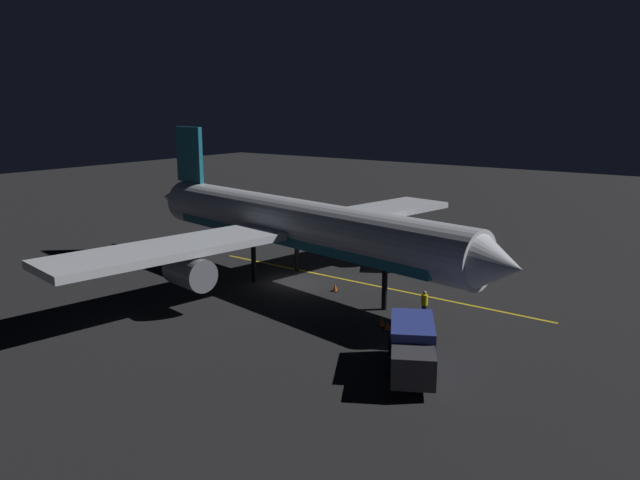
{
  "coord_description": "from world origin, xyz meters",
  "views": [
    {
      "loc": [
        33.84,
        26.45,
        12.82
      ],
      "look_at": [
        0.0,
        2.0,
        3.5
      ],
      "focal_mm": 34.07,
      "sensor_mm": 36.0,
      "label": 1
    }
  ],
  "objects_px": {
    "ground_crew_worker": "(424,304)",
    "baggage_truck": "(412,348)",
    "airliner": "(292,225)",
    "traffic_cone_under_wing": "(406,314)",
    "catering_truck": "(410,248)",
    "traffic_cone_near_left": "(382,322)",
    "traffic_cone_far": "(335,288)",
    "traffic_cone_near_right": "(388,326)"
  },
  "relations": [
    {
      "from": "airliner",
      "to": "ground_crew_worker",
      "type": "xyz_separation_m",
      "value": [
        1.53,
        11.52,
        -3.36
      ]
    },
    {
      "from": "ground_crew_worker",
      "to": "traffic_cone_far",
      "type": "bearing_deg",
      "value": -100.08
    },
    {
      "from": "baggage_truck",
      "to": "traffic_cone_near_left",
      "type": "distance_m",
      "value": 6.43
    },
    {
      "from": "traffic_cone_near_left",
      "to": "traffic_cone_far",
      "type": "height_order",
      "value": "same"
    },
    {
      "from": "airliner",
      "to": "catering_truck",
      "type": "distance_m",
      "value": 11.08
    },
    {
      "from": "ground_crew_worker",
      "to": "traffic_cone_near_left",
      "type": "bearing_deg",
      "value": -27.08
    },
    {
      "from": "baggage_truck",
      "to": "catering_truck",
      "type": "relative_size",
      "value": 0.98
    },
    {
      "from": "traffic_cone_near_left",
      "to": "traffic_cone_near_right",
      "type": "bearing_deg",
      "value": 57.83
    },
    {
      "from": "baggage_truck",
      "to": "traffic_cone_near_left",
      "type": "xyz_separation_m",
      "value": [
        -4.63,
        -4.35,
        -0.98
      ]
    },
    {
      "from": "catering_truck",
      "to": "traffic_cone_near_right",
      "type": "distance_m",
      "value": 15.5
    },
    {
      "from": "catering_truck",
      "to": "traffic_cone_near_left",
      "type": "distance_m",
      "value": 14.93
    },
    {
      "from": "airliner",
      "to": "catering_truck",
      "type": "height_order",
      "value": "airliner"
    },
    {
      "from": "baggage_truck",
      "to": "traffic_cone_under_wing",
      "type": "relative_size",
      "value": 10.71
    },
    {
      "from": "catering_truck",
      "to": "ground_crew_worker",
      "type": "xyz_separation_m",
      "value": [
        11.14,
        6.86,
        -0.43
      ]
    },
    {
      "from": "ground_crew_worker",
      "to": "traffic_cone_far",
      "type": "relative_size",
      "value": 3.16
    },
    {
      "from": "traffic_cone_near_left",
      "to": "traffic_cone_near_right",
      "type": "distance_m",
      "value": 0.69
    },
    {
      "from": "baggage_truck",
      "to": "traffic_cone_under_wing",
      "type": "distance_m",
      "value": 7.87
    },
    {
      "from": "traffic_cone_near_left",
      "to": "ground_crew_worker",
      "type": "bearing_deg",
      "value": 152.92
    },
    {
      "from": "catering_truck",
      "to": "ground_crew_worker",
      "type": "relative_size",
      "value": 3.45
    },
    {
      "from": "traffic_cone_far",
      "to": "ground_crew_worker",
      "type": "bearing_deg",
      "value": 79.92
    },
    {
      "from": "airliner",
      "to": "baggage_truck",
      "type": "relative_size",
      "value": 6.15
    },
    {
      "from": "ground_crew_worker",
      "to": "baggage_truck",
      "type": "bearing_deg",
      "value": 21.96
    },
    {
      "from": "catering_truck",
      "to": "traffic_cone_under_wing",
      "type": "xyz_separation_m",
      "value": [
        11.73,
        5.91,
        -1.07
      ]
    },
    {
      "from": "ground_crew_worker",
      "to": "traffic_cone_near_right",
      "type": "relative_size",
      "value": 3.16
    },
    {
      "from": "traffic_cone_near_left",
      "to": "airliner",
      "type": "bearing_deg",
      "value": -112.72
    },
    {
      "from": "traffic_cone_near_right",
      "to": "traffic_cone_far",
      "type": "xyz_separation_m",
      "value": [
        -4.42,
        -6.76,
        0.0
      ]
    },
    {
      "from": "traffic_cone_near_left",
      "to": "traffic_cone_under_wing",
      "type": "xyz_separation_m",
      "value": [
        -2.12,
        0.44,
        0.0
      ]
    },
    {
      "from": "airliner",
      "to": "baggage_truck",
      "type": "distance_m",
      "value": 17.25
    },
    {
      "from": "airliner",
      "to": "traffic_cone_under_wing",
      "type": "height_order",
      "value": "airliner"
    },
    {
      "from": "baggage_truck",
      "to": "catering_truck",
      "type": "height_order",
      "value": "catering_truck"
    },
    {
      "from": "airliner",
      "to": "traffic_cone_near_right",
      "type": "height_order",
      "value": "airliner"
    },
    {
      "from": "airliner",
      "to": "catering_truck",
      "type": "relative_size",
      "value": 6.04
    },
    {
      "from": "airliner",
      "to": "baggage_truck",
      "type": "height_order",
      "value": "airliner"
    },
    {
      "from": "traffic_cone_near_left",
      "to": "traffic_cone_near_right",
      "type": "relative_size",
      "value": 1.0
    },
    {
      "from": "airliner",
      "to": "catering_truck",
      "type": "bearing_deg",
      "value": 154.13
    },
    {
      "from": "airliner",
      "to": "traffic_cone_near_right",
      "type": "bearing_deg",
      "value": 66.72
    },
    {
      "from": "traffic_cone_under_wing",
      "to": "traffic_cone_far",
      "type": "height_order",
      "value": "same"
    },
    {
      "from": "baggage_truck",
      "to": "traffic_cone_near_left",
      "type": "relative_size",
      "value": 10.71
    },
    {
      "from": "airliner",
      "to": "baggage_truck",
      "type": "xyz_separation_m",
      "value": [
        8.88,
        14.48,
        -3.01
      ]
    },
    {
      "from": "airliner",
      "to": "traffic_cone_near_right",
      "type": "relative_size",
      "value": 65.86
    },
    {
      "from": "traffic_cone_near_right",
      "to": "traffic_cone_under_wing",
      "type": "relative_size",
      "value": 1.0
    },
    {
      "from": "traffic_cone_near_left",
      "to": "baggage_truck",
      "type": "bearing_deg",
      "value": 43.19
    }
  ]
}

